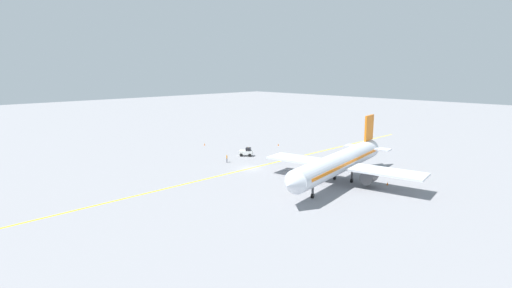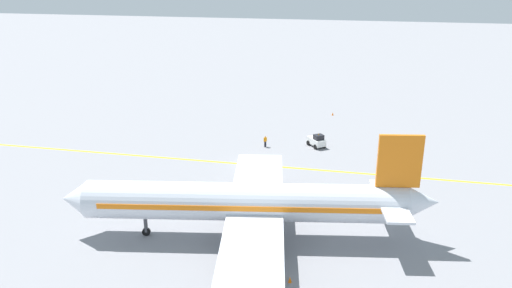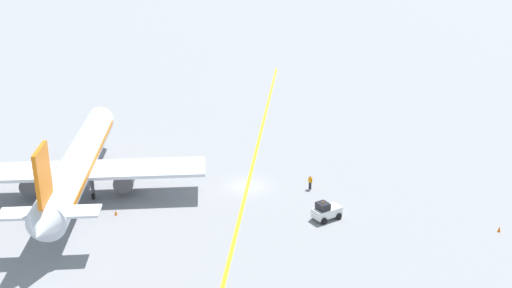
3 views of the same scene
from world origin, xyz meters
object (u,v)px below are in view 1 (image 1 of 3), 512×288
(baggage_tug_white, at_px, (246,152))
(traffic_cone_mid_apron, at_px, (329,171))
(traffic_cone_near_nose, at_px, (204,144))
(traffic_cone_by_wingtip, at_px, (387,183))
(airplane_at_gate, at_px, (340,162))
(ground_crew_worker, at_px, (227,158))
(traffic_cone_far_edge, at_px, (278,145))

(baggage_tug_white, bearing_deg, traffic_cone_mid_apron, -176.95)
(traffic_cone_near_nose, distance_m, traffic_cone_by_wingtip, 50.84)
(airplane_at_gate, xyz_separation_m, ground_crew_worker, (25.69, 3.66, -2.80))
(ground_crew_worker, xyz_separation_m, traffic_cone_by_wingtip, (-32.08, -8.55, -0.63))
(traffic_cone_by_wingtip, relative_size, traffic_cone_far_edge, 1.00)
(traffic_cone_by_wingtip, bearing_deg, ground_crew_worker, 14.93)
(airplane_at_gate, relative_size, baggage_tug_white, 10.76)
(airplane_at_gate, height_order, baggage_tug_white, airplane_at_gate)
(ground_crew_worker, xyz_separation_m, traffic_cone_near_nose, (18.76, -8.36, -0.63))
(traffic_cone_near_nose, relative_size, traffic_cone_mid_apron, 1.00)
(traffic_cone_by_wingtip, bearing_deg, airplane_at_gate, 37.45)
(ground_crew_worker, distance_m, traffic_cone_by_wingtip, 33.21)
(ground_crew_worker, relative_size, traffic_cone_mid_apron, 3.05)
(traffic_cone_near_nose, xyz_separation_m, traffic_cone_far_edge, (-13.74, -13.35, 0.00))
(traffic_cone_far_edge, bearing_deg, airplane_at_gate, 149.55)
(ground_crew_worker, relative_size, traffic_cone_near_nose, 3.05)
(baggage_tug_white, xyz_separation_m, ground_crew_worker, (-1.70, 7.28, 0.01))
(traffic_cone_mid_apron, height_order, traffic_cone_by_wingtip, same)
(traffic_cone_far_edge, bearing_deg, traffic_cone_by_wingtip, 160.46)
(traffic_cone_mid_apron, bearing_deg, traffic_cone_by_wingtip, -179.47)
(traffic_cone_mid_apron, bearing_deg, airplane_at_gate, 139.09)
(ground_crew_worker, bearing_deg, airplane_at_gate, -171.89)
(traffic_cone_mid_apron, xyz_separation_m, traffic_cone_by_wingtip, (-11.91, -0.11, 0.00))
(baggage_tug_white, bearing_deg, ground_crew_worker, 103.15)
(baggage_tug_white, xyz_separation_m, traffic_cone_near_nose, (17.06, -1.09, -0.63))
(traffic_cone_by_wingtip, bearing_deg, traffic_cone_far_edge, -19.54)
(airplane_at_gate, distance_m, traffic_cone_mid_apron, 8.07)
(traffic_cone_near_nose, bearing_deg, traffic_cone_by_wingtip, -179.79)
(traffic_cone_far_edge, bearing_deg, traffic_cone_near_nose, 44.19)
(traffic_cone_near_nose, bearing_deg, traffic_cone_mid_apron, -179.88)
(traffic_cone_near_nose, bearing_deg, baggage_tug_white, 176.36)
(airplane_at_gate, xyz_separation_m, traffic_cone_far_edge, (30.71, -18.06, -3.43))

